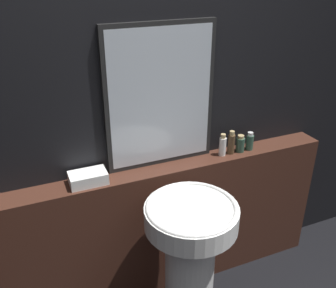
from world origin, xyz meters
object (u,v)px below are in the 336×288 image
at_px(pedestal_sink, 190,258).
at_px(lotion_bottle, 240,144).
at_px(shampoo_bottle, 223,146).
at_px(towel_stack, 88,178).
at_px(body_wash_bottle, 250,142).
at_px(conditioner_bottle, 231,143).
at_px(mirror, 161,98).

distance_m(pedestal_sink, lotion_bottle, 0.78).
bearing_deg(shampoo_bottle, towel_stack, -180.00).
xyz_separation_m(pedestal_sink, towel_stack, (-0.44, 0.39, 0.40)).
distance_m(lotion_bottle, body_wash_bottle, 0.07).
bearing_deg(conditioner_bottle, towel_stack, -180.00).
bearing_deg(towel_stack, lotion_bottle, 0.00).
xyz_separation_m(pedestal_sink, mirror, (0.02, 0.45, 0.77)).
bearing_deg(conditioner_bottle, shampoo_bottle, -180.00).
xyz_separation_m(mirror, conditioner_bottle, (0.45, -0.06, -0.34)).
xyz_separation_m(towel_stack, lotion_bottle, (0.97, 0.00, 0.02)).
bearing_deg(mirror, towel_stack, -172.12).
relative_size(pedestal_sink, shampoo_bottle, 6.25).
height_order(mirror, towel_stack, mirror).
distance_m(conditioner_bottle, lotion_bottle, 0.07).
xyz_separation_m(mirror, body_wash_bottle, (0.59, -0.06, -0.36)).
relative_size(pedestal_sink, body_wash_bottle, 7.49).
distance_m(pedestal_sink, mirror, 0.90).
distance_m(pedestal_sink, shampoo_bottle, 0.71).
distance_m(mirror, shampoo_bottle, 0.52).
height_order(mirror, shampoo_bottle, mirror).
bearing_deg(towel_stack, mirror, 7.88).
relative_size(pedestal_sink, conditioner_bottle, 5.87).
height_order(shampoo_bottle, body_wash_bottle, shampoo_bottle).
relative_size(towel_stack, lotion_bottle, 1.81).
bearing_deg(lotion_bottle, body_wash_bottle, 0.00).
bearing_deg(conditioner_bottle, mirror, 171.98).
height_order(mirror, lotion_bottle, mirror).
bearing_deg(pedestal_sink, body_wash_bottle, 32.88).
bearing_deg(conditioner_bottle, body_wash_bottle, 0.00).
height_order(towel_stack, shampoo_bottle, shampoo_bottle).
height_order(pedestal_sink, lotion_bottle, lotion_bottle).
bearing_deg(pedestal_sink, towel_stack, 138.35).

